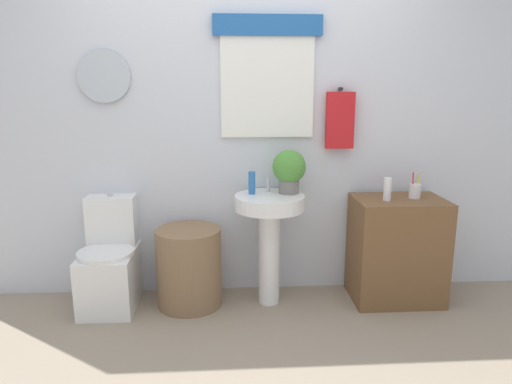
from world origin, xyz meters
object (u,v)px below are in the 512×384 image
Objects in this scene: lotion_bottle at (387,189)px; wooden_cabinet at (397,250)px; laundry_hamper at (189,267)px; potted_plant at (289,169)px; pedestal_sink at (269,224)px; toilet at (110,265)px; soap_bottle at (252,183)px; toothbrush_cup at (415,191)px.

wooden_cabinet is at bearing 20.00° from lotion_bottle.
lotion_bottle reaches higher than laundry_hamper.
pedestal_sink is at bearing -156.80° from potted_plant.
wooden_cabinet is (2.04, -0.04, 0.08)m from toilet.
toilet reaches higher than laundry_hamper.
wooden_cabinet is at bearing 0.00° from pedestal_sink.
toilet is 1.15m from soap_bottle.
toilet is at bearing 176.37° from laundry_hamper.
lotion_bottle is at bearing -2.22° from toilet.
lotion_bottle is at bearing -160.00° from wooden_cabinet.
wooden_cabinet is at bearing -0.98° from toilet.
soap_bottle is at bearing 178.52° from toothbrush_cup.
wooden_cabinet is 4.07× the size of toothbrush_cup.
laundry_hamper is 1.49m from lotion_bottle.
potted_plant is at bearing 1.13° from toilet.
wooden_cabinet is 4.76× the size of soap_bottle.
laundry_hamper is at bearing 178.34° from lotion_bottle.
soap_bottle is (-1.04, 0.05, 0.49)m from wooden_cabinet.
lotion_bottle is (0.93, -0.09, -0.04)m from soap_bottle.
toothbrush_cup is at bearing -2.56° from potted_plant.
laundry_hamper is 1.83× the size of potted_plant.
pedestal_sink is 0.32m from soap_bottle.
lotion_bottle is (1.93, -0.08, 0.54)m from toilet.
potted_plant reaches higher than soap_bottle.
potted_plant reaches higher than lotion_bottle.
toothbrush_cup reaches higher than wooden_cabinet.
pedestal_sink is 4.28× the size of toothbrush_cup.
lotion_bottle reaches higher than toilet.
potted_plant is 1.65× the size of toothbrush_cup.
laundry_hamper is 0.71× the size of pedestal_sink.
laundry_hamper is (0.55, -0.04, -0.02)m from toilet.
lotion_bottle is at bearing -164.68° from toothbrush_cup.
laundry_hamper is at bearing -173.63° from soap_bottle.
pedestal_sink is at bearing 0.00° from laundry_hamper.
soap_bottle is 0.94m from lotion_bottle.
toothbrush_cup reaches higher than pedestal_sink.
soap_bottle is at bearing 157.38° from pedestal_sink.
pedestal_sink is 1.05× the size of wooden_cabinet.
toilet is 0.56m from laundry_hamper.
toilet is at bearing 178.21° from pedestal_sink.
toothbrush_cup is at bearing 15.32° from lotion_bottle.
wooden_cabinet is at bearing 0.00° from laundry_hamper.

